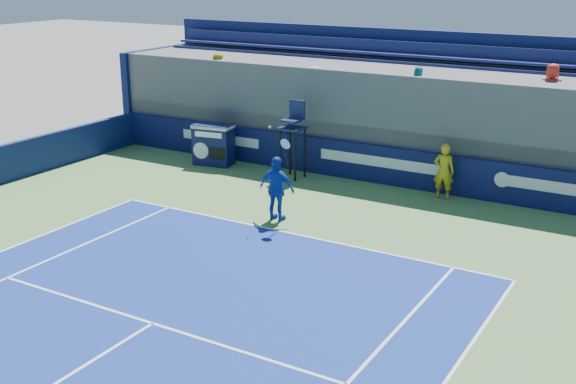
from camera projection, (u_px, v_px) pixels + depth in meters
The scene contains 6 objects.
ball_person at pixel (444, 171), 20.83m from camera, with size 0.60×0.39×1.64m, color gold.
back_hoarding at pixel (380, 165), 22.36m from camera, with size 20.40×0.21×1.20m.
match_clock at pixel (213, 143), 24.38m from camera, with size 1.42×0.92×1.40m.
umpire_chair at pixel (293, 131), 22.65m from camera, with size 0.73×0.73×2.48m.
tennis_player at pixel (277, 189), 19.02m from camera, with size 1.03×0.44×2.57m.
stadium_seating at pixel (406, 114), 23.68m from camera, with size 21.00×4.05×4.40m.
Camera 1 is at (8.50, -2.92, 6.60)m, focal length 45.00 mm.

